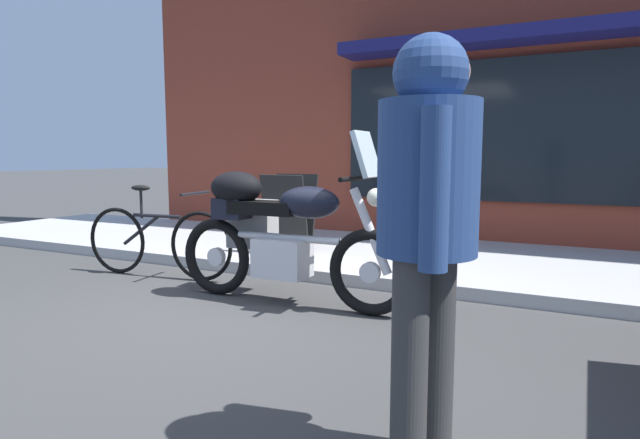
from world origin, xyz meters
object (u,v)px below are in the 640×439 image
(touring_motorcycle, at_px, (276,230))
(parked_bicycle, at_px, (157,240))
(pedestrian_walking, at_px, (428,203))
(sandwich_board_sign, at_px, (289,213))

(touring_motorcycle, bearing_deg, parked_bicycle, 171.19)
(touring_motorcycle, xyz_separation_m, parked_bicycle, (-1.56, 0.24, -0.24))
(pedestrian_walking, height_order, sandwich_board_sign, pedestrian_walking)
(pedestrian_walking, bearing_deg, touring_motorcycle, 134.44)
(parked_bicycle, relative_size, pedestrian_walking, 1.03)
(pedestrian_walking, bearing_deg, parked_bicycle, 148.52)
(parked_bicycle, relative_size, sandwich_board_sign, 1.91)
(pedestrian_walking, xyz_separation_m, sandwich_board_sign, (-2.48, 3.28, -0.48))
(parked_bicycle, bearing_deg, touring_motorcycle, -8.81)
(touring_motorcycle, distance_m, sandwich_board_sign, 1.67)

